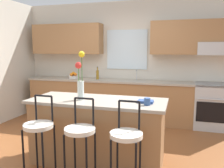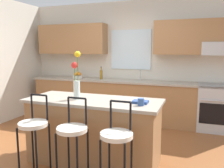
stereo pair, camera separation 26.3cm
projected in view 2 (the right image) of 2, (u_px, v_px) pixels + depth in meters
ground_plane at (97, 149)px, 3.79m from camera, size 14.00×14.00×0.00m
back_wall_assembly at (132, 54)px, 5.40m from camera, size 5.60×0.50×2.70m
counter_run at (127, 100)px, 5.30m from camera, size 4.56×0.64×0.92m
sink_faucet at (140, 74)px, 5.25m from camera, size 0.02×0.13×0.23m
oven_range at (213, 107)px, 4.66m from camera, size 0.60×0.64×0.92m
kitchen_island at (94, 131)px, 3.31m from camera, size 1.89×0.76×0.92m
bar_stool_near at (34, 128)px, 2.92m from camera, size 0.36×0.36×1.04m
bar_stool_middle at (72, 133)px, 2.74m from camera, size 0.36×0.36×1.04m
bar_stool_far at (117, 139)px, 2.55m from camera, size 0.36×0.36×1.04m
flower_vase at (76, 79)px, 3.21m from camera, size 0.13×0.10×0.66m
mug_ceramic at (141, 102)px, 2.88m from camera, size 0.08×0.08×0.09m
cookbook at (140, 102)px, 3.01m from camera, size 0.20×0.15×0.03m
fruit_bowl_oranges at (78, 76)px, 5.64m from camera, size 0.24×0.24×0.16m
bottle_olive_oil at (101, 74)px, 5.42m from camera, size 0.06×0.06×0.29m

